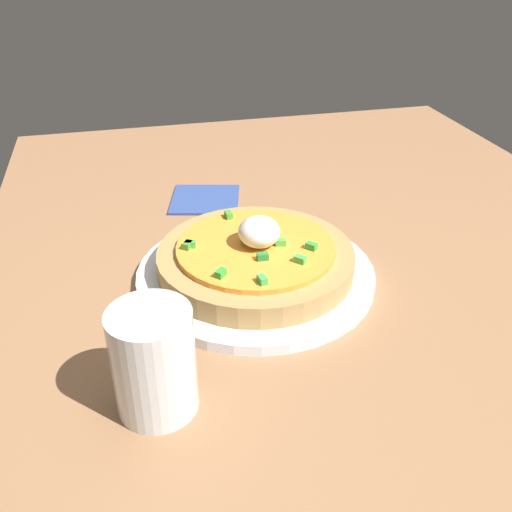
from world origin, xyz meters
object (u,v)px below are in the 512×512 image
at_px(cup_near, 154,366).
at_px(napkin, 205,199).
at_px(pizza, 256,258).
at_px(plate, 256,275).

distance_m(cup_near, napkin, 0.43).
distance_m(pizza, cup_near, 0.22).
height_order(plate, cup_near, cup_near).
relative_size(plate, cup_near, 2.80).
bearing_deg(plate, pizza, 50.65).
distance_m(plate, pizza, 0.02).
xyz_separation_m(pizza, napkin, (-0.23, -0.02, -0.03)).
bearing_deg(napkin, plate, 5.86).
relative_size(plate, pizza, 1.22).
bearing_deg(plate, cup_near, -36.89).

